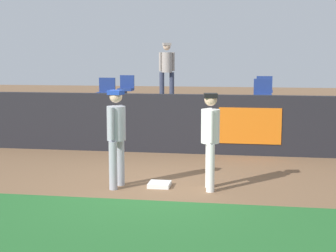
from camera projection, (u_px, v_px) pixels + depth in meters
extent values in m
plane|color=brown|center=(151.00, 186.00, 9.39)|extent=(60.00, 60.00, 0.00)
cube|color=#26662B|center=(120.00, 228.00, 7.13)|extent=(18.00, 2.80, 0.01)
cube|color=white|center=(160.00, 184.00, 9.36)|extent=(0.40, 0.40, 0.08)
cylinder|color=white|center=(209.00, 164.00, 9.26)|extent=(0.15, 0.15, 0.86)
cylinder|color=white|center=(210.00, 168.00, 8.95)|extent=(0.15, 0.15, 0.86)
cylinder|color=white|center=(210.00, 126.00, 9.00)|extent=(0.38, 0.38, 0.61)
sphere|color=beige|center=(211.00, 100.00, 8.94)|extent=(0.23, 0.23, 0.23)
cube|color=black|center=(211.00, 96.00, 8.93)|extent=(0.27, 0.27, 0.08)
cylinder|color=white|center=(210.00, 124.00, 9.20)|extent=(0.09, 0.09, 0.57)
cylinder|color=white|center=(211.00, 127.00, 8.80)|extent=(0.09, 0.09, 0.57)
ellipsoid|color=brown|center=(215.00, 137.00, 9.23)|extent=(0.15, 0.21, 0.28)
cylinder|color=#9EA3AD|center=(120.00, 162.00, 9.41)|extent=(0.15, 0.15, 0.88)
cylinder|color=#9EA3AD|center=(113.00, 166.00, 9.11)|extent=(0.15, 0.15, 0.88)
cylinder|color=#9EA3AD|center=(116.00, 123.00, 9.16)|extent=(0.39, 0.39, 0.62)
sphere|color=beige|center=(116.00, 97.00, 9.09)|extent=(0.23, 0.23, 0.23)
cube|color=#193899|center=(116.00, 92.00, 9.08)|extent=(0.28, 0.28, 0.08)
cylinder|color=#9EA3AD|center=(121.00, 121.00, 9.35)|extent=(0.09, 0.09, 0.58)
cylinder|color=#9EA3AD|center=(111.00, 124.00, 8.96)|extent=(0.09, 0.09, 0.58)
cube|color=black|center=(176.00, 124.00, 12.54)|extent=(18.00, 0.24, 1.47)
cube|color=orange|center=(250.00, 126.00, 12.14)|extent=(1.50, 0.02, 0.88)
cube|color=#59595E|center=(189.00, 121.00, 15.09)|extent=(18.00, 4.80, 0.95)
cylinder|color=#4C4C51|center=(264.00, 98.00, 15.24)|extent=(0.08, 0.08, 0.40)
cube|color=navy|center=(264.00, 91.00, 15.21)|extent=(0.48, 0.44, 0.08)
cube|color=navy|center=(264.00, 83.00, 15.36)|extent=(0.48, 0.06, 0.40)
cylinder|color=#4C4C51|center=(106.00, 101.00, 14.17)|extent=(0.08, 0.08, 0.40)
cube|color=navy|center=(105.00, 94.00, 14.14)|extent=(0.46, 0.44, 0.08)
cube|color=navy|center=(107.00, 85.00, 14.30)|extent=(0.46, 0.06, 0.40)
cylinder|color=#4C4C51|center=(126.00, 96.00, 15.91)|extent=(0.08, 0.08, 0.40)
cube|color=navy|center=(126.00, 89.00, 15.88)|extent=(0.45, 0.44, 0.08)
cube|color=navy|center=(127.00, 82.00, 16.03)|extent=(0.45, 0.06, 0.40)
cylinder|color=#4C4C51|center=(262.00, 103.00, 13.49)|extent=(0.08, 0.08, 0.40)
cube|color=navy|center=(263.00, 96.00, 13.46)|extent=(0.48, 0.44, 0.08)
cube|color=navy|center=(263.00, 86.00, 13.62)|extent=(0.48, 0.06, 0.40)
cylinder|color=#33384C|center=(172.00, 86.00, 16.51)|extent=(0.16, 0.16, 0.92)
cylinder|color=#33384C|center=(162.00, 86.00, 16.44)|extent=(0.16, 0.16, 0.92)
cylinder|color=#A5998C|center=(167.00, 62.00, 16.37)|extent=(0.46, 0.46, 0.65)
sphere|color=beige|center=(167.00, 47.00, 16.30)|extent=(0.24, 0.24, 0.24)
cube|color=#A5998C|center=(167.00, 44.00, 16.29)|extent=(0.33, 0.33, 0.08)
cylinder|color=#A5998C|center=(173.00, 62.00, 16.41)|extent=(0.09, 0.09, 0.60)
cylinder|color=#A5998C|center=(160.00, 62.00, 16.32)|extent=(0.09, 0.09, 0.60)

